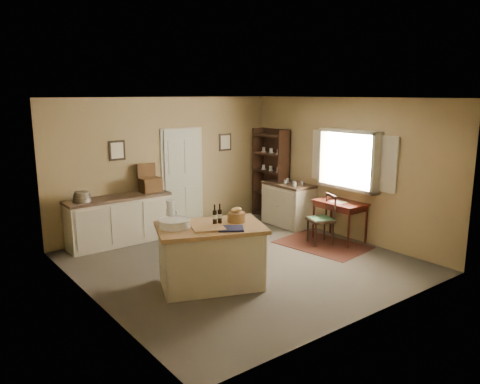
% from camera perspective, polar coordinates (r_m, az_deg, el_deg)
% --- Properties ---
extents(ground, '(5.00, 5.00, 0.00)m').
position_cam_1_polar(ground, '(7.91, 0.24, -8.56)').
color(ground, '#534B40').
rests_on(ground, ground).
extents(wall_back, '(5.00, 0.10, 2.70)m').
position_cam_1_polar(wall_back, '(9.62, -8.92, 3.30)').
color(wall_back, olive).
rests_on(wall_back, ground).
extents(wall_front, '(5.00, 0.10, 2.70)m').
position_cam_1_polar(wall_front, '(5.82, 15.51, -2.64)').
color(wall_front, olive).
rests_on(wall_front, ground).
extents(wall_left, '(0.10, 5.00, 2.70)m').
position_cam_1_polar(wall_left, '(6.36, -17.86, -1.55)').
color(wall_left, olive).
rests_on(wall_left, ground).
extents(wall_right, '(0.10, 5.00, 2.70)m').
position_cam_1_polar(wall_right, '(9.27, 12.58, 2.84)').
color(wall_right, olive).
rests_on(wall_right, ground).
extents(ceiling, '(5.00, 5.00, 0.00)m').
position_cam_1_polar(ceiling, '(7.41, 0.26, 11.39)').
color(ceiling, silver).
rests_on(ceiling, wall_back).
extents(door, '(0.97, 0.06, 2.11)m').
position_cam_1_polar(door, '(9.81, -6.99, 1.78)').
color(door, '#B0B198').
rests_on(door, ground).
extents(framed_prints, '(2.82, 0.02, 0.38)m').
position_cam_1_polar(framed_prints, '(9.65, -7.89, 5.58)').
color(framed_prints, black).
rests_on(framed_prints, ground).
extents(window, '(0.25, 1.99, 1.12)m').
position_cam_1_polar(window, '(9.05, 13.29, 3.87)').
color(window, '#B6AC8F').
rests_on(window, ground).
extents(work_island, '(1.77, 1.47, 1.20)m').
position_cam_1_polar(work_island, '(6.87, -3.67, -7.54)').
color(work_island, '#B6AC8F').
rests_on(work_island, ground).
extents(sideboard, '(1.95, 0.55, 1.18)m').
position_cam_1_polar(sideboard, '(9.02, -14.46, -3.14)').
color(sideboard, '#B6AC8F').
rests_on(sideboard, ground).
extents(rug, '(1.31, 1.74, 0.01)m').
position_cam_1_polar(rug, '(8.91, 10.00, -6.35)').
color(rug, '#431F13').
rests_on(rug, ground).
extents(writing_desk, '(0.58, 0.95, 0.82)m').
position_cam_1_polar(writing_desk, '(9.05, 12.08, -1.74)').
color(writing_desk, '#3D140D').
rests_on(writing_desk, ground).
extents(desk_chair, '(0.55, 0.55, 0.92)m').
position_cam_1_polar(desk_chair, '(8.85, 9.81, -3.38)').
color(desk_chair, black).
rests_on(desk_chair, ground).
extents(right_cabinet, '(0.62, 1.11, 0.99)m').
position_cam_1_polar(right_cabinet, '(10.04, 5.91, -1.44)').
color(right_cabinet, '#B6AC8F').
rests_on(right_cabinet, ground).
extents(shelving_unit, '(0.34, 0.90, 2.00)m').
position_cam_1_polar(shelving_unit, '(10.55, 3.93, 2.25)').
color(shelving_unit, black).
rests_on(shelving_unit, ground).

